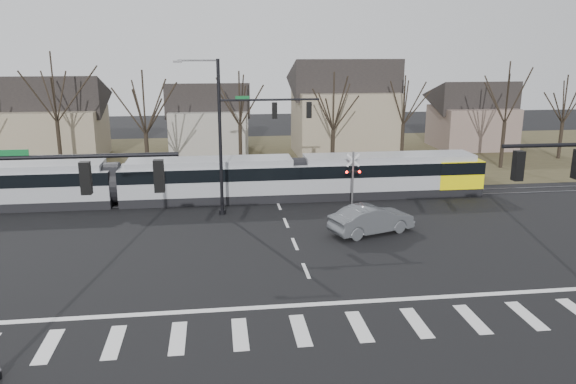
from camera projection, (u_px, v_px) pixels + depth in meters
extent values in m
plane|color=black|center=(313.00, 287.00, 26.29)|extent=(140.00, 140.00, 0.00)
cube|color=#38331E|center=(259.00, 158.00, 57.00)|extent=(140.00, 28.00, 0.01)
cube|color=silver|center=(48.00, 346.00, 21.10)|extent=(0.60, 2.60, 0.01)
cube|color=silver|center=(114.00, 342.00, 21.40)|extent=(0.60, 2.60, 0.01)
cube|color=silver|center=(178.00, 338.00, 21.70)|extent=(0.60, 2.60, 0.01)
cube|color=silver|center=(240.00, 334.00, 22.00)|extent=(0.60, 2.60, 0.01)
cube|color=silver|center=(300.00, 330.00, 22.30)|extent=(0.60, 2.60, 0.01)
cube|color=silver|center=(359.00, 326.00, 22.60)|extent=(0.60, 2.60, 0.01)
cube|color=silver|center=(416.00, 323.00, 22.90)|extent=(0.60, 2.60, 0.01)
cube|color=silver|center=(472.00, 319.00, 23.20)|extent=(0.60, 2.60, 0.01)
cube|color=silver|center=(527.00, 316.00, 23.51)|extent=(0.60, 2.60, 0.01)
cube|color=silver|center=(320.00, 304.00, 24.56)|extent=(28.00, 0.35, 0.01)
cube|color=silver|center=(306.00, 271.00, 28.21)|extent=(0.18, 2.00, 0.01)
cube|color=silver|center=(295.00, 244.00, 32.05)|extent=(0.18, 2.00, 0.01)
cube|color=silver|center=(286.00, 223.00, 35.89)|extent=(0.18, 2.00, 0.01)
cube|color=silver|center=(279.00, 206.00, 39.73)|extent=(0.18, 2.00, 0.01)
cube|color=silver|center=(273.00, 192.00, 43.57)|extent=(0.18, 2.00, 0.01)
cube|color=silver|center=(268.00, 180.00, 47.41)|extent=(0.18, 2.00, 0.01)
cube|color=silver|center=(264.00, 170.00, 51.24)|extent=(0.18, 2.00, 0.01)
cube|color=silver|center=(260.00, 161.00, 55.08)|extent=(0.18, 2.00, 0.01)
cube|color=#59595E|center=(277.00, 201.00, 40.78)|extent=(90.00, 0.12, 0.06)
cube|color=#59595E|center=(275.00, 196.00, 42.12)|extent=(90.00, 0.12, 0.06)
cube|color=gray|center=(10.00, 186.00, 38.93)|extent=(13.83, 2.98, 3.11)
cube|color=black|center=(9.00, 177.00, 38.77)|extent=(13.85, 3.02, 0.90)
cube|color=gray|center=(211.00, 180.00, 40.66)|extent=(12.77, 2.98, 3.11)
cube|color=black|center=(210.00, 172.00, 40.51)|extent=(12.79, 3.02, 0.90)
cube|color=gray|center=(388.00, 175.00, 42.33)|extent=(13.83, 2.98, 3.11)
cube|color=black|center=(389.00, 167.00, 42.18)|extent=(13.85, 3.02, 0.90)
cube|color=#FFEE07|center=(454.00, 172.00, 42.96)|extent=(3.41, 3.04, 2.08)
imported|color=#4E5155|center=(372.00, 219.00, 33.75)|extent=(5.09, 6.36, 1.72)
cylinder|color=black|center=(73.00, 157.00, 17.53)|extent=(6.50, 0.14, 0.14)
cube|color=#0C5926|center=(13.00, 153.00, 17.27)|extent=(0.90, 0.03, 0.22)
cube|color=black|center=(86.00, 178.00, 17.74)|extent=(0.32, 0.32, 1.05)
sphere|color=#FF0C07|center=(85.00, 168.00, 17.66)|extent=(0.22, 0.22, 0.22)
cube|color=black|center=(159.00, 176.00, 18.03)|extent=(0.32, 0.32, 1.05)
sphere|color=#FF0C07|center=(158.00, 166.00, 17.95)|extent=(0.22, 0.22, 0.22)
cube|color=black|center=(518.00, 166.00, 19.57)|extent=(0.32, 0.32, 1.05)
sphere|color=#FF0C07|center=(519.00, 156.00, 19.49)|extent=(0.22, 0.22, 0.22)
cylinder|color=black|center=(220.00, 139.00, 36.51)|extent=(0.22, 0.22, 10.20)
cylinder|color=black|center=(222.00, 212.00, 37.75)|extent=(0.44, 0.44, 0.30)
cylinder|color=black|center=(270.00, 100.00, 36.29)|extent=(6.50, 0.14, 0.14)
cube|color=#0C5926|center=(242.00, 98.00, 36.03)|extent=(0.90, 0.03, 0.22)
cube|color=black|center=(275.00, 111.00, 36.50)|extent=(0.32, 0.32, 1.05)
sphere|color=#FF0C07|center=(275.00, 105.00, 36.42)|extent=(0.22, 0.22, 0.22)
cube|color=black|center=(309.00, 110.00, 36.79)|extent=(0.32, 0.32, 1.05)
sphere|color=#FF0C07|center=(309.00, 105.00, 36.71)|extent=(0.22, 0.22, 0.22)
cube|color=#59595B|center=(177.00, 62.00, 34.96)|extent=(0.55, 0.22, 0.14)
cylinder|color=#59595B|center=(353.00, 180.00, 38.70)|extent=(0.14, 0.14, 4.00)
cylinder|color=#59595B|center=(352.00, 207.00, 39.18)|extent=(0.36, 0.36, 0.20)
cube|color=silver|center=(353.00, 160.00, 38.35)|extent=(0.95, 0.04, 0.95)
cube|color=silver|center=(353.00, 160.00, 38.35)|extent=(0.95, 0.04, 0.95)
cube|color=black|center=(353.00, 172.00, 38.55)|extent=(1.00, 0.10, 0.12)
sphere|color=#FF0C07|center=(347.00, 172.00, 38.42)|extent=(0.18, 0.18, 0.18)
sphere|color=#FF0C07|center=(360.00, 172.00, 38.53)|extent=(0.18, 0.18, 0.18)
cube|color=gray|center=(56.00, 134.00, 55.79)|extent=(9.00, 8.00, 5.00)
cube|color=gray|center=(209.00, 131.00, 59.65)|extent=(8.00, 7.00, 4.50)
cube|color=gray|center=(344.00, 123.00, 58.28)|extent=(10.00, 8.00, 6.50)
cube|color=#6D5950|center=(472.00, 127.00, 62.33)|extent=(8.00, 7.00, 4.50)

